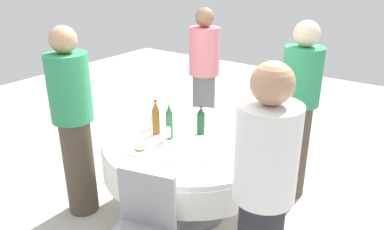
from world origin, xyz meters
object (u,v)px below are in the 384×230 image
(bottle_dark_green_left, at_px, (201,121))
(plate_front, at_px, (211,158))
(plate_inner, at_px, (197,121))
(wine_glass_north, at_px, (262,127))
(dining_table, at_px, (192,154))
(wine_glass_outer, at_px, (174,151))
(person_west, at_px, (298,109))
(chair_north, at_px, (141,227))
(plate_east, at_px, (233,126))
(person_far, at_px, (204,78))
(wine_glass_mid, at_px, (166,133))
(plate_near, at_px, (141,149))
(person_mid, at_px, (263,200))
(wine_glass_rear, at_px, (152,117))
(bottle_amber_far, at_px, (156,118))
(bottle_green_west, at_px, (169,122))
(person_left, at_px, (74,121))

(bottle_dark_green_left, height_order, plate_front, bottle_dark_green_left)
(plate_inner, bearing_deg, wine_glass_north, 91.87)
(dining_table, height_order, wine_glass_outer, wine_glass_outer)
(person_west, relative_size, chair_north, 1.90)
(plate_east, height_order, person_west, person_west)
(person_far, bearing_deg, chair_north, -96.15)
(plate_east, distance_m, person_west, 0.61)
(wine_glass_mid, relative_size, plate_near, 0.65)
(person_west, bearing_deg, plate_near, -86.96)
(person_mid, distance_m, chair_north, 0.83)
(wine_glass_mid, xyz_separation_m, wine_glass_north, (-0.54, 0.57, 0.00))
(wine_glass_rear, bearing_deg, chair_north, 36.55)
(plate_east, bearing_deg, dining_table, -20.95)
(person_mid, xyz_separation_m, chair_north, (0.24, -0.71, -0.36))
(wine_glass_rear, bearing_deg, bottle_amber_far, 57.07)
(wine_glass_outer, relative_size, wine_glass_rear, 1.05)
(bottle_amber_far, bearing_deg, plate_east, 137.36)
(bottle_green_west, height_order, plate_inner, bottle_green_west)
(bottle_amber_far, xyz_separation_m, wine_glass_north, (-0.43, 0.77, -0.04))
(chair_north, bearing_deg, dining_table, -90.00)
(person_far, bearing_deg, person_left, -125.29)
(bottle_amber_far, xyz_separation_m, plate_east, (-0.50, 0.46, -0.13))
(wine_glass_rear, xyz_separation_m, plate_inner, (-0.34, 0.24, -0.09))
(plate_inner, bearing_deg, chair_north, 18.19)
(person_left, bearing_deg, bottle_dark_green_left, -84.61)
(plate_inner, distance_m, plate_east, 0.34)
(wine_glass_mid, bearing_deg, bottle_green_west, -154.40)
(wine_glass_north, xyz_separation_m, person_left, (0.85, -1.30, 0.03))
(bottle_amber_far, bearing_deg, person_far, -164.10)
(wine_glass_outer, height_order, wine_glass_rear, wine_glass_outer)
(dining_table, relative_size, wine_glass_outer, 10.35)
(dining_table, relative_size, bottle_green_west, 4.83)
(wine_glass_outer, xyz_separation_m, person_far, (-1.59, -0.80, 0.02))
(person_west, xyz_separation_m, person_mid, (1.46, 0.35, 0.00))
(bottle_green_west, bearing_deg, wine_glass_north, 125.35)
(bottle_amber_far, xyz_separation_m, plate_near, (0.32, 0.11, -0.13))
(wine_glass_mid, height_order, wine_glass_outer, wine_glass_outer)
(bottle_green_west, height_order, chair_north, bottle_green_west)
(plate_front, distance_m, person_far, 1.71)
(plate_inner, relative_size, person_far, 0.13)
(bottle_dark_green_left, distance_m, wine_glass_north, 0.50)
(wine_glass_mid, distance_m, plate_front, 0.43)
(person_far, xyz_separation_m, person_mid, (1.82, 1.60, 0.01))
(chair_north, bearing_deg, wine_glass_mid, -78.31)
(person_west, distance_m, person_left, 1.95)
(person_west, distance_m, person_mid, 1.50)
(bottle_amber_far, height_order, person_left, person_left)
(person_far, bearing_deg, plate_east, -72.77)
(bottle_dark_green_left, height_order, wine_glass_rear, bottle_dark_green_left)
(bottle_dark_green_left, bearing_deg, plate_front, 43.57)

